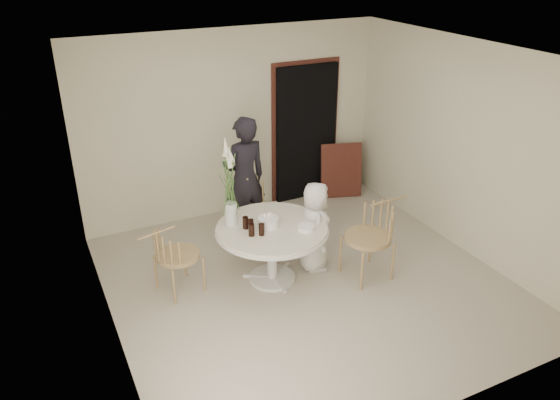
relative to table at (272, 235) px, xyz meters
name	(u,v)px	position (x,y,z in m)	size (l,w,h in m)	color
ground	(307,282)	(0.35, -0.25, -0.62)	(4.50, 4.50, 0.00)	#C1B3A5
room_shell	(311,157)	(0.35, -0.25, 1.00)	(4.50, 4.50, 4.50)	white
doorway	(306,134)	(1.50, 1.94, 0.43)	(1.00, 0.10, 2.10)	black
door_trim	(305,129)	(1.50, 1.98, 0.49)	(1.12, 0.03, 2.22)	#5E2A20
table	(272,235)	(0.00, 0.00, 0.00)	(1.33, 1.33, 0.73)	silver
picture_frame	(341,170)	(2.02, 1.70, -0.19)	(0.65, 0.04, 0.87)	#5E2A20
chair_far	(246,197)	(0.15, 1.13, -0.01)	(0.57, 0.60, 0.93)	#A07F57
chair_right	(378,227)	(1.20, -0.42, 0.02)	(0.61, 0.57, 0.98)	#A07F57
chair_left	(168,252)	(-1.18, 0.25, -0.05)	(0.60, 0.57, 0.88)	#A07F57
girl	(244,179)	(0.13, 1.12, 0.25)	(0.63, 0.41, 1.73)	black
boy	(315,227)	(0.59, 0.01, -0.04)	(0.57, 0.37, 1.16)	silver
birthday_cake	(268,222)	(-0.04, 0.02, 0.17)	(0.24, 0.24, 0.17)	white
cola_tumbler_a	(251,230)	(-0.30, -0.09, 0.19)	(0.07, 0.07, 0.15)	black
cola_tumbler_b	(262,230)	(-0.19, -0.13, 0.18)	(0.07, 0.07, 0.14)	black
cola_tumbler_c	(245,223)	(-0.29, 0.09, 0.19)	(0.07, 0.07, 0.15)	black
cola_tumbler_d	(251,225)	(-0.25, 0.03, 0.18)	(0.06, 0.06, 0.13)	black
plate_stack	(306,228)	(0.32, -0.24, 0.14)	(0.20, 0.20, 0.05)	white
flower_vase	(230,187)	(-0.40, 0.26, 0.60)	(0.15, 0.15, 1.08)	silver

